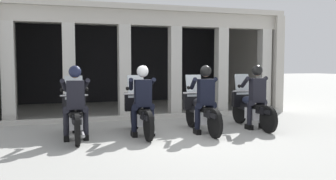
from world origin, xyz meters
TOP-DOWN VIEW (x-y plane):
  - ground_plane at (0.00, 3.00)m, footprint 80.00×80.00m
  - station_building at (0.19, 5.66)m, footprint 9.11×5.24m
  - kerb_strip at (0.19, 2.58)m, footprint 8.61×0.24m
  - motorcycle_far_left at (-2.17, 0.45)m, footprint 0.62×2.04m
  - police_officer_far_left at (-2.17, 0.17)m, footprint 0.63×0.61m
  - motorcycle_center_left at (-0.72, 0.45)m, footprint 0.62×2.04m
  - police_officer_center_left at (-0.72, 0.17)m, footprint 0.63×0.61m
  - motorcycle_center_right at (0.73, 0.31)m, footprint 0.62×2.04m
  - police_officer_center_right at (0.72, 0.02)m, footprint 0.63×0.61m
  - motorcycle_far_right at (2.17, 0.48)m, footprint 0.62×2.04m
  - police_officer_far_right at (2.17, 0.19)m, footprint 0.63×0.61m

SIDE VIEW (x-z plane):
  - ground_plane at x=0.00m, z-range 0.00..0.00m
  - kerb_strip at x=0.19m, z-range 0.00..0.12m
  - motorcycle_far_left at x=-2.17m, z-range -0.17..1.17m
  - motorcycle_center_left at x=-0.72m, z-range -0.17..1.17m
  - motorcycle_center_right at x=0.73m, z-range -0.17..1.17m
  - motorcycle_far_right at x=2.17m, z-range -0.17..1.17m
  - police_officer_far_left at x=-2.17m, z-range 0.15..1.73m
  - police_officer_center_left at x=-0.72m, z-range 0.15..1.73m
  - police_officer_center_right at x=0.72m, z-range 0.15..1.73m
  - police_officer_far_right at x=2.17m, z-range 0.15..1.73m
  - station_building at x=0.19m, z-range 0.43..3.80m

